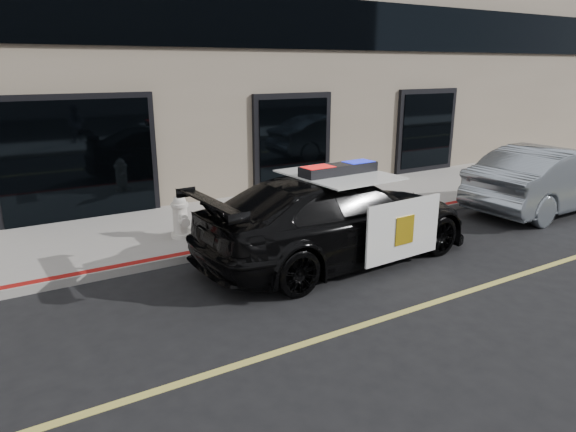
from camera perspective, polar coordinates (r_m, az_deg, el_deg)
ground at (r=6.60m, az=-1.28°, el=-14.97°), size 120.00×120.00×0.00m
sidewalk_n at (r=11.05m, az=-14.96°, el=-1.92°), size 60.00×3.50×0.15m
police_car at (r=9.35m, az=5.54°, el=-0.12°), size 2.80×5.64×1.77m
silver_sedan at (r=14.05m, az=27.29°, el=3.70°), size 1.96×4.93×1.59m
fire_hydrant at (r=10.33m, az=-11.86°, el=-0.13°), size 0.40×0.56×0.88m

